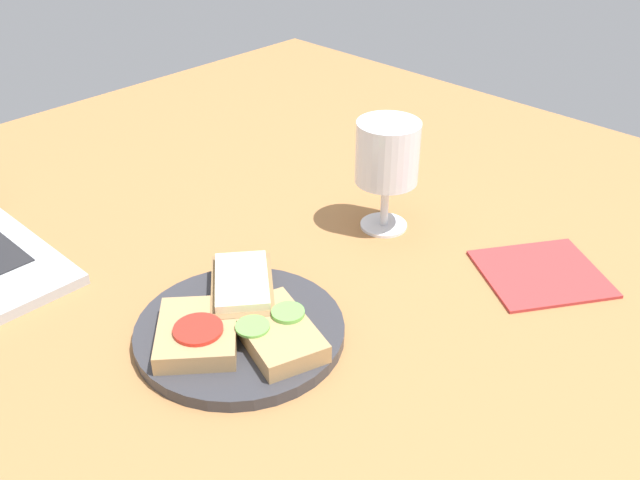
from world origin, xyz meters
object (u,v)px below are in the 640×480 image
plate (240,331)px  sandwich_with_cucumber (277,332)px  sandwich_with_tomato (197,333)px  sandwich_with_cheese (242,289)px  napkin (541,274)px  wine_glass (387,158)px

plate → sandwich_with_cucumber: 4.99cm
plate → sandwich_with_tomato: size_ratio=1.75×
sandwich_with_cheese → napkin: bearing=-35.0°
sandwich_with_tomato → wine_glass: (32.92, 2.51, 7.56)cm
sandwich_with_tomato → sandwich_with_cheese: (7.88, 2.12, 0.33)cm
sandwich_with_tomato → napkin: 41.71cm
sandwich_with_cucumber → wine_glass: bearing=16.8°
sandwich_with_cucumber → sandwich_with_cheese: (2.12, 7.79, 0.33)cm
sandwich_with_cucumber → wine_glass: size_ratio=0.86×
sandwich_with_tomato → sandwich_with_cheese: size_ratio=0.94×
wine_glass → sandwich_with_cheese: bearing=-179.1°
wine_glass → sandwich_with_cucumber: bearing=-163.2°
plate → napkin: (32.76, -17.32, -0.51)cm
wine_glass → sandwich_with_tomato: bearing=-175.6°
sandwich_with_cucumber → plate: bearing=105.1°
sandwich_with_cucumber → wine_glass: 29.35cm
sandwich_with_cucumber → napkin: sandwich_with_cucumber is taller
sandwich_with_tomato → wine_glass: size_ratio=0.86×
sandwich_with_tomato → sandwich_with_cheese: bearing=15.0°
sandwich_with_cucumber → napkin: size_ratio=0.92×
napkin → sandwich_with_cucumber: bearing=157.9°
plate → sandwich_with_cheese: (3.33, 3.30, 2.13)cm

